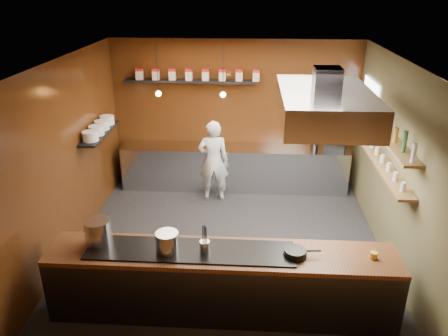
# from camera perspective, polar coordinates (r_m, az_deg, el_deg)

# --- Properties ---
(floor) EXTENTS (5.00, 5.00, 0.00)m
(floor) POSITION_cam_1_polar(r_m,az_deg,el_deg) (7.37, 0.61, -9.84)
(floor) COLOR black
(floor) RESTS_ON ground
(back_wall) EXTENTS (5.00, 0.00, 5.00)m
(back_wall) POSITION_cam_1_polar(r_m,az_deg,el_deg) (9.03, 1.49, 7.05)
(back_wall) COLOR #3F1D0B
(back_wall) RESTS_ON ground
(left_wall) EXTENTS (0.00, 5.00, 5.00)m
(left_wall) POSITION_cam_1_polar(r_m,az_deg,el_deg) (7.23, -19.54, 1.42)
(left_wall) COLOR #3F1D0B
(left_wall) RESTS_ON ground
(right_wall) EXTENTS (0.00, 5.00, 5.00)m
(right_wall) POSITION_cam_1_polar(r_m,az_deg,el_deg) (7.01, 21.51, 0.44)
(right_wall) COLOR brown
(right_wall) RESTS_ON ground
(ceiling) EXTENTS (5.00, 5.00, 0.00)m
(ceiling) POSITION_cam_1_polar(r_m,az_deg,el_deg) (6.25, 0.72, 13.81)
(ceiling) COLOR silver
(ceiling) RESTS_ON back_wall
(window_pane) EXTENTS (0.00, 1.00, 1.00)m
(window_pane) POSITION_cam_1_polar(r_m,az_deg,el_deg) (8.42, 18.35, 7.48)
(window_pane) COLOR white
(window_pane) RESTS_ON right_wall
(prep_counter) EXTENTS (4.60, 0.65, 0.90)m
(prep_counter) POSITION_cam_1_polar(r_m,az_deg,el_deg) (9.08, 1.34, 0.09)
(prep_counter) COLOR silver
(prep_counter) RESTS_ON floor
(pass_counter) EXTENTS (4.40, 0.72, 0.94)m
(pass_counter) POSITION_cam_1_polar(r_m,az_deg,el_deg) (5.80, -0.28, -14.65)
(pass_counter) COLOR #38383D
(pass_counter) RESTS_ON floor
(tin_shelf) EXTENTS (2.60, 0.26, 0.04)m
(tin_shelf) POSITION_cam_1_polar(r_m,az_deg,el_deg) (8.80, -4.48, 11.25)
(tin_shelf) COLOR black
(tin_shelf) RESTS_ON back_wall
(plate_shelf) EXTENTS (0.30, 1.40, 0.04)m
(plate_shelf) POSITION_cam_1_polar(r_m,az_deg,el_deg) (8.03, -15.92, 4.41)
(plate_shelf) COLOR black
(plate_shelf) RESTS_ON left_wall
(bottle_shelf_upper) EXTENTS (0.26, 2.80, 0.04)m
(bottle_shelf_upper) POSITION_cam_1_polar(r_m,az_deg,el_deg) (7.10, 20.10, 4.55)
(bottle_shelf_upper) COLOR brown
(bottle_shelf_upper) RESTS_ON right_wall
(bottle_shelf_lower) EXTENTS (0.26, 2.80, 0.04)m
(bottle_shelf_lower) POSITION_cam_1_polar(r_m,az_deg,el_deg) (7.25, 19.60, 1.04)
(bottle_shelf_lower) COLOR brown
(bottle_shelf_lower) RESTS_ON right_wall
(extractor_hood) EXTENTS (1.20, 2.00, 0.72)m
(extractor_hood) POSITION_cam_1_polar(r_m,az_deg,el_deg) (6.04, 13.03, 8.07)
(extractor_hood) COLOR #38383D
(extractor_hood) RESTS_ON ceiling
(pendant_left) EXTENTS (0.10, 0.10, 0.95)m
(pendant_left) POSITION_cam_1_polar(r_m,az_deg,el_deg) (8.26, -8.58, 9.92)
(pendant_left) COLOR black
(pendant_left) RESTS_ON ceiling
(pendant_right) EXTENTS (0.10, 0.10, 0.95)m
(pendant_right) POSITION_cam_1_polar(r_m,az_deg,el_deg) (8.10, -0.12, 9.91)
(pendant_right) COLOR black
(pendant_right) RESTS_ON ceiling
(storage_tins) EXTENTS (2.43, 0.13, 0.22)m
(storage_tins) POSITION_cam_1_polar(r_m,az_deg,el_deg) (8.75, -3.51, 12.10)
(storage_tins) COLOR beige
(storage_tins) RESTS_ON tin_shelf
(plate_stacks) EXTENTS (0.26, 1.16, 0.16)m
(plate_stacks) POSITION_cam_1_polar(r_m,az_deg,el_deg) (8.00, -16.00, 5.09)
(plate_stacks) COLOR white
(plate_stacks) RESTS_ON plate_shelf
(bottles) EXTENTS (0.06, 2.66, 0.24)m
(bottles) POSITION_cam_1_polar(r_m,az_deg,el_deg) (7.05, 20.26, 5.62)
(bottles) COLOR silver
(bottles) RESTS_ON bottle_shelf_upper
(wine_glasses) EXTENTS (0.07, 2.37, 0.13)m
(wine_glasses) POSITION_cam_1_polar(r_m,az_deg,el_deg) (7.22, 19.69, 1.66)
(wine_glasses) COLOR silver
(wine_glasses) RESTS_ON bottle_shelf_lower
(stockpot_large) EXTENTS (0.42, 0.42, 0.33)m
(stockpot_large) POSITION_cam_1_polar(r_m,az_deg,el_deg) (5.81, -16.13, -8.01)
(stockpot_large) COLOR silver
(stockpot_large) RESTS_ON pass_counter
(stockpot_small) EXTENTS (0.34, 0.34, 0.27)m
(stockpot_small) POSITION_cam_1_polar(r_m,az_deg,el_deg) (5.48, -7.43, -9.60)
(stockpot_small) COLOR silver
(stockpot_small) RESTS_ON pass_counter
(utensil_crock) EXTENTS (0.13, 0.13, 0.16)m
(utensil_crock) POSITION_cam_1_polar(r_m,az_deg,el_deg) (5.45, -2.53, -10.27)
(utensil_crock) COLOR silver
(utensil_crock) RESTS_ON pass_counter
(frying_pan) EXTENTS (0.46, 0.29, 0.07)m
(frying_pan) POSITION_cam_1_polar(r_m,az_deg,el_deg) (5.51, 9.33, -10.81)
(frying_pan) COLOR black
(frying_pan) RESTS_ON pass_counter
(butter_jar) EXTENTS (0.11, 0.11, 0.08)m
(butter_jar) POSITION_cam_1_polar(r_m,az_deg,el_deg) (5.71, 18.97, -10.71)
(butter_jar) COLOR gold
(butter_jar) RESTS_ON pass_counter
(espresso_machine) EXTENTS (0.49, 0.48, 0.40)m
(espresso_machine) POSITION_cam_1_polar(r_m,az_deg,el_deg) (9.07, 14.39, 3.74)
(espresso_machine) COLOR black
(espresso_machine) RESTS_ON prep_counter
(chef) EXTENTS (0.62, 0.44, 1.62)m
(chef) POSITION_cam_1_polar(r_m,az_deg,el_deg) (8.46, -1.41, 0.95)
(chef) COLOR white
(chef) RESTS_ON floor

